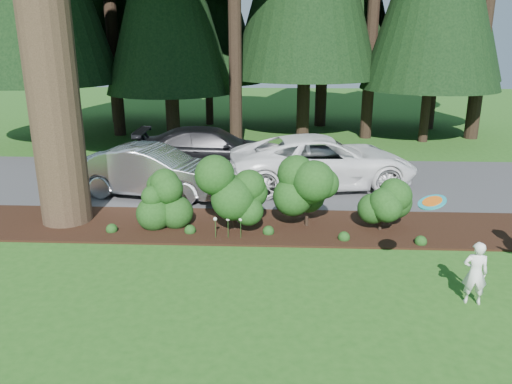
% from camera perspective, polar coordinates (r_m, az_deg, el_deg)
% --- Properties ---
extents(ground, '(80.00, 80.00, 0.00)m').
position_cam_1_polar(ground, '(9.75, -2.86, -10.94)').
color(ground, '#225117').
rests_on(ground, ground).
extents(mulch_bed, '(16.00, 2.50, 0.05)m').
position_cam_1_polar(mulch_bed, '(12.69, -1.45, -3.91)').
color(mulch_bed, black).
rests_on(mulch_bed, ground).
extents(driveway, '(22.00, 6.00, 0.03)m').
position_cam_1_polar(driveway, '(16.72, -0.40, 1.31)').
color(driveway, '#38383A').
rests_on(driveway, ground).
extents(shrub_row, '(6.53, 1.60, 1.61)m').
position_cam_1_polar(shrub_row, '(12.29, 2.06, -0.75)').
color(shrub_row, '#173B12').
rests_on(shrub_row, ground).
extents(lily_cluster, '(0.69, 0.09, 0.57)m').
position_cam_1_polar(lily_cluster, '(11.76, -3.23, -3.23)').
color(lily_cluster, '#173B12').
rests_on(lily_cluster, ground).
extents(car_silver_wagon, '(4.76, 2.41, 1.50)m').
position_cam_1_polar(car_silver_wagon, '(15.24, -11.73, 2.34)').
color(car_silver_wagon, silver).
rests_on(car_silver_wagon, driveway).
extents(car_white_suv, '(6.24, 3.66, 1.63)m').
position_cam_1_polar(car_white_suv, '(16.00, 7.67, 3.50)').
color(car_white_suv, white).
rests_on(car_white_suv, driveway).
extents(car_dark_suv, '(5.37, 2.43, 1.53)m').
position_cam_1_polar(car_dark_suv, '(17.91, -5.13, 4.89)').
color(car_dark_suv, black).
rests_on(car_dark_suv, driveway).
extents(child, '(0.47, 0.34, 1.19)m').
position_cam_1_polar(child, '(9.80, 23.76, -8.47)').
color(child, white).
rests_on(child, ground).
extents(frisbee, '(0.48, 0.48, 0.24)m').
position_cam_1_polar(frisbee, '(9.05, 19.48, -1.08)').
color(frisbee, teal).
rests_on(frisbee, ground).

